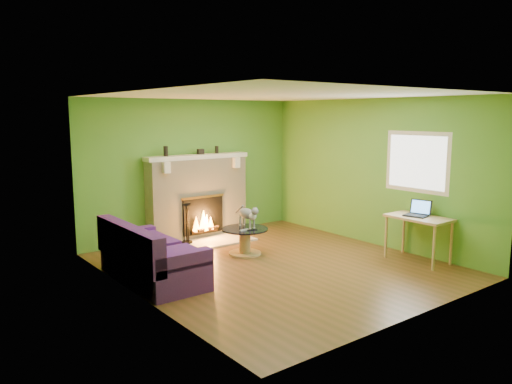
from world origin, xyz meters
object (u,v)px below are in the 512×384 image
at_px(coffee_table, 245,239).
at_px(desk, 419,222).
at_px(cat, 247,216).
at_px(sofa, 149,258).

height_order(coffee_table, desk, desk).
height_order(coffee_table, cat, cat).
distance_m(coffee_table, cat, 0.39).
bearing_deg(sofa, coffee_table, 8.00).
bearing_deg(desk, sofa, 155.45).
xyz_separation_m(sofa, cat, (1.94, 0.31, 0.31)).
bearing_deg(cat, sofa, -168.27).
height_order(sofa, cat, sofa).
xyz_separation_m(desk, cat, (-1.87, 2.05, -0.00)).
bearing_deg(desk, coffee_table, 134.25).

